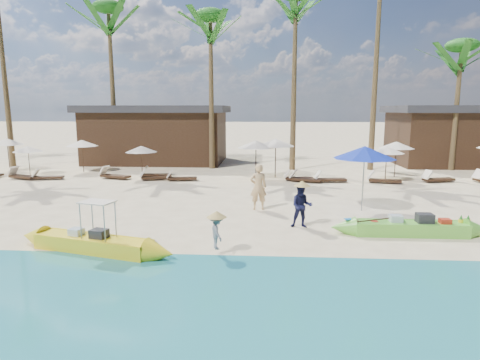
# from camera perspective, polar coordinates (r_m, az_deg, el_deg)

# --- Properties ---
(ground) EXTENTS (240.00, 240.00, 0.00)m
(ground) POSITION_cam_1_polar(r_m,az_deg,el_deg) (13.70, 2.13, -7.09)
(ground) COLOR beige
(ground) RESTS_ON ground
(wet_sand_strip) EXTENTS (240.00, 4.50, 0.01)m
(wet_sand_strip) POSITION_cam_1_polar(r_m,az_deg,el_deg) (9.04, 1.23, -16.41)
(wet_sand_strip) COLOR tan
(wet_sand_strip) RESTS_ON ground
(green_canoe) EXTENTS (5.66, 0.80, 0.72)m
(green_canoe) POSITION_cam_1_polar(r_m,az_deg,el_deg) (14.19, 23.00, -6.27)
(green_canoe) COLOR #64C03A
(green_canoe) RESTS_ON ground
(yellow_canoe) EXTENTS (5.64, 1.85, 1.49)m
(yellow_canoe) POSITION_cam_1_polar(r_m,az_deg,el_deg) (12.36, -20.17, -8.44)
(yellow_canoe) COLOR yellow
(yellow_canoe) RESTS_ON ground
(tourist) EXTENTS (0.75, 0.55, 1.88)m
(tourist) POSITION_cam_1_polar(r_m,az_deg,el_deg) (16.19, 2.62, -0.99)
(tourist) COLOR tan
(tourist) RESTS_ON ground
(vendor_green) EXTENTS (0.78, 0.62, 1.52)m
(vendor_green) POSITION_cam_1_polar(r_m,az_deg,el_deg) (13.92, 8.76, -3.68)
(vendor_green) COLOR #131535
(vendor_green) RESTS_ON ground
(vendor_yellow) EXTENTS (0.58, 0.72, 0.97)m
(vendor_yellow) POSITION_cam_1_polar(r_m,az_deg,el_deg) (11.24, -3.32, -7.40)
(vendor_yellow) COLOR gray
(vendor_yellow) RESTS_ON ground
(blue_umbrella) EXTENTS (2.43, 2.43, 2.61)m
(blue_umbrella) POSITION_cam_1_polar(r_m,az_deg,el_deg) (16.52, 17.31, 3.77)
(blue_umbrella) COLOR #99999E
(blue_umbrella) RESTS_ON ground
(resort_parasol_1) EXTENTS (2.09, 2.09, 2.15)m
(resort_parasol_1) POSITION_cam_1_polar(r_m,az_deg,el_deg) (30.52, -30.21, 4.73)
(resort_parasol_1) COLOR #332115
(resort_parasol_1) RESTS_ON ground
(resort_parasol_2) EXTENTS (1.76, 1.76, 1.82)m
(resort_parasol_2) POSITION_cam_1_polar(r_m,az_deg,el_deg) (27.91, -27.94, 3.93)
(resort_parasol_2) COLOR #332115
(resort_parasol_2) RESTS_ON ground
(lounger_2_left) EXTENTS (1.95, 1.13, 0.63)m
(lounger_2_left) POSITION_cam_1_polar(r_m,az_deg,el_deg) (26.70, -28.65, 0.56)
(lounger_2_left) COLOR #332115
(lounger_2_left) RESTS_ON ground
(resort_parasol_3) EXTENTS (2.03, 2.03, 2.09)m
(resort_parasol_3) POSITION_cam_1_polar(r_m,az_deg,el_deg) (27.90, -21.57, 4.90)
(resort_parasol_3) COLOR #332115
(resort_parasol_3) RESTS_ON ground
(lounger_3_left) EXTENTS (1.74, 0.81, 0.57)m
(lounger_3_left) POSITION_cam_1_polar(r_m,az_deg,el_deg) (25.83, -25.79, 0.46)
(lounger_3_left) COLOR #332115
(lounger_3_left) RESTS_ON ground
(lounger_3_right) EXTENTS (1.99, 1.12, 0.65)m
(lounger_3_right) POSITION_cam_1_polar(r_m,az_deg,el_deg) (24.72, -17.54, 0.67)
(lounger_3_right) COLOR #332115
(lounger_3_right) RESTS_ON ground
(resort_parasol_4) EXTENTS (1.86, 1.86, 1.92)m
(resort_parasol_4) POSITION_cam_1_polar(r_m,az_deg,el_deg) (24.32, -13.87, 4.29)
(resort_parasol_4) COLOR #332115
(resort_parasol_4) RESTS_ON ground
(lounger_4_left) EXTENTS (1.81, 0.72, 0.60)m
(lounger_4_left) POSITION_cam_1_polar(r_m,az_deg,el_deg) (24.61, -12.03, 0.84)
(lounger_4_left) COLOR #332115
(lounger_4_left) RESTS_ON ground
(lounger_4_right) EXTENTS (1.90, 1.00, 0.62)m
(lounger_4_right) POSITION_cam_1_polar(r_m,az_deg,el_deg) (23.61, -12.10, 0.47)
(lounger_4_right) COLOR #332115
(lounger_4_right) RESTS_ON ground
(resort_parasol_5) EXTENTS (2.19, 2.19, 2.25)m
(resort_parasol_5) POSITION_cam_1_polar(r_m,az_deg,el_deg) (23.41, 2.29, 5.11)
(resort_parasol_5) COLOR #332115
(resort_parasol_5) RESTS_ON ground
(lounger_5_left) EXTENTS (1.77, 0.76, 0.58)m
(lounger_5_left) POSITION_cam_1_polar(r_m,az_deg,el_deg) (23.13, -8.50, 0.36)
(lounger_5_left) COLOR #332115
(lounger_5_left) RESTS_ON ground
(resort_parasol_6) EXTENTS (2.27, 2.27, 2.33)m
(resort_parasol_6) POSITION_cam_1_polar(r_m,az_deg,el_deg) (23.86, 5.10, 5.34)
(resort_parasol_6) COLOR #332115
(resort_parasol_6) RESTS_ON ground
(lounger_6_left) EXTENTS (1.70, 0.60, 0.57)m
(lounger_6_left) POSITION_cam_1_polar(r_m,az_deg,el_deg) (23.14, 8.13, 0.36)
(lounger_6_left) COLOR #332115
(lounger_6_left) RESTS_ON ground
(lounger_6_right) EXTENTS (1.85, 1.06, 0.60)m
(lounger_6_right) POSITION_cam_1_polar(r_m,az_deg,el_deg) (22.78, 9.06, 0.21)
(lounger_6_right) COLOR #332115
(lounger_6_right) RESTS_ON ground
(resort_parasol_7) EXTENTS (1.93, 1.93, 1.99)m
(resort_parasol_7) POSITION_cam_1_polar(r_m,az_deg,el_deg) (24.03, 20.17, 4.06)
(resort_parasol_7) COLOR #332115
(resort_parasol_7) RESTS_ON ground
(lounger_7_left) EXTENTS (1.81, 0.69, 0.60)m
(lounger_7_left) POSITION_cam_1_polar(r_m,az_deg,el_deg) (22.98, 12.49, 0.19)
(lounger_7_left) COLOR #332115
(lounger_7_left) RESTS_ON ground
(lounger_7_right) EXTENTS (1.87, 0.92, 0.61)m
(lounger_7_right) POSITION_cam_1_polar(r_m,az_deg,el_deg) (23.53, 19.59, 0.07)
(lounger_7_right) COLOR #332115
(lounger_7_right) RESTS_ON ground
(resort_parasol_8) EXTENTS (2.07, 2.07, 2.13)m
(resort_parasol_8) POSITION_cam_1_polar(r_m,az_deg,el_deg) (25.92, 21.35, 4.66)
(resort_parasol_8) COLOR #332115
(resort_parasol_8) RESTS_ON ground
(lounger_8_left) EXTENTS (1.90, 1.00, 0.62)m
(lounger_8_left) POSITION_cam_1_polar(r_m,az_deg,el_deg) (25.00, 26.16, 0.18)
(lounger_8_left) COLOR #332115
(lounger_8_left) RESTS_ON ground
(palm_2) EXTENTS (2.08, 2.08, 11.33)m
(palm_2) POSITION_cam_1_polar(r_m,az_deg,el_deg) (30.59, -18.06, 19.23)
(palm_2) COLOR brown
(palm_2) RESTS_ON ground
(palm_3) EXTENTS (2.08, 2.08, 10.52)m
(palm_3) POSITION_cam_1_polar(r_m,az_deg,el_deg) (27.98, -4.20, 19.34)
(palm_3) COLOR brown
(palm_3) RESTS_ON ground
(palm_4) EXTENTS (2.08, 2.08, 11.70)m
(palm_4) POSITION_cam_1_polar(r_m,az_deg,el_deg) (27.70, 7.88, 21.21)
(palm_4) COLOR brown
(palm_4) RESTS_ON ground
(palm_5) EXTENTS (2.08, 2.08, 13.60)m
(palm_5) POSITION_cam_1_polar(r_m,az_deg,el_deg) (29.18, 19.24, 22.93)
(palm_5) COLOR brown
(palm_5) RESTS_ON ground
(palm_6) EXTENTS (2.08, 2.08, 8.51)m
(palm_6) POSITION_cam_1_polar(r_m,az_deg,el_deg) (30.46, 28.88, 14.50)
(palm_6) COLOR brown
(palm_6) RESTS_ON ground
(pavilion_west) EXTENTS (10.80, 6.60, 4.30)m
(pavilion_west) POSITION_cam_1_polar(r_m,az_deg,el_deg) (31.75, -11.63, 6.48)
(pavilion_west) COLOR #332115
(pavilion_west) RESTS_ON ground
(pavilion_east) EXTENTS (8.80, 6.60, 4.30)m
(pavilion_east) POSITION_cam_1_polar(r_m,az_deg,el_deg) (33.55, 27.84, 5.73)
(pavilion_east) COLOR #332115
(pavilion_east) RESTS_ON ground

